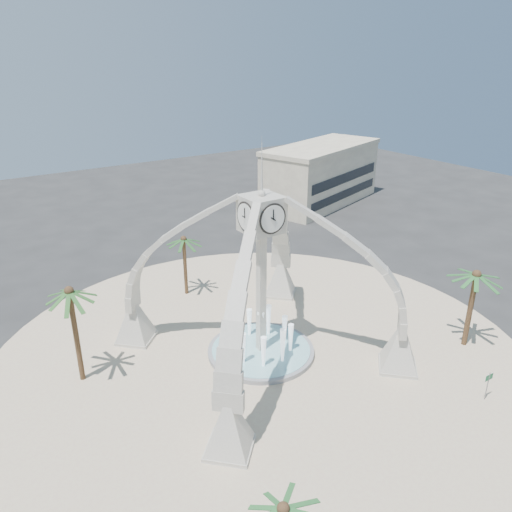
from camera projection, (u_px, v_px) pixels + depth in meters
ground at (261, 353)px, 37.69m from camera, size 140.00×140.00×0.00m
plaza at (261, 353)px, 37.68m from camera, size 40.00×40.00×0.06m
clock_tower at (261, 275)px, 35.19m from camera, size 17.94×17.94×16.30m
fountain at (261, 350)px, 37.58m from camera, size 8.00×8.00×3.62m
building_ne at (321, 174)px, 72.96m from camera, size 21.87×14.17×8.60m
palm_east at (476, 275)px, 36.53m from camera, size 5.56×5.56×6.81m
palm_west at (69, 293)px, 32.14m from camera, size 4.20×4.20×7.61m
palm_north at (184, 240)px, 44.80m from camera, size 3.86×3.86×6.15m
palm_south at (283, 510)px, 19.22m from camera, size 3.56×3.56×5.54m
street_sign at (488, 381)px, 32.12m from camera, size 0.78×0.07×2.13m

